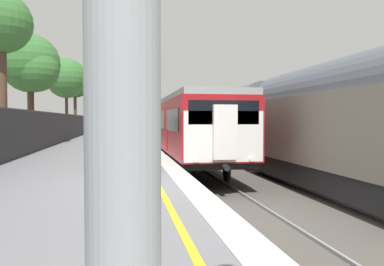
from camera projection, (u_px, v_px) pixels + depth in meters
ground at (274, 205)px, 10.07m from camera, size 17.40×110.00×1.21m
commuter_train_at_platform at (163, 123)px, 33.37m from camera, size 2.83×42.00×3.81m
freight_train_adjacent_track at (271, 122)px, 19.73m from camera, size 2.60×25.20×4.56m
signal_gantry at (148, 98)px, 29.37m from camera, size 1.10×0.24×5.17m
speed_limit_sign at (145, 116)px, 26.63m from camera, size 0.59×0.08×2.91m
platform_lamp_mid at (124, 98)px, 24.60m from camera, size 2.00×0.20×4.87m
background_tree_left at (32, 66)px, 25.35m from camera, size 3.79×3.79×7.13m
background_tree_right at (68, 80)px, 39.61m from camera, size 4.02×4.02×7.79m
background_tree_back at (75, 83)px, 46.82m from camera, size 3.73×3.73×7.95m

